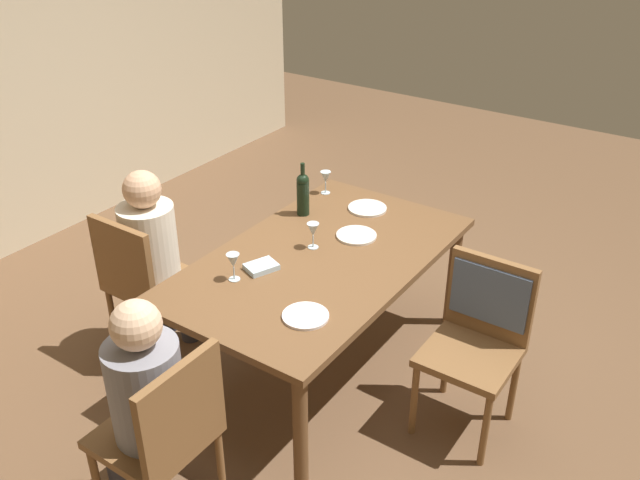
% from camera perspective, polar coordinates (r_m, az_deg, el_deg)
% --- Properties ---
extents(ground_plane, '(10.00, 10.00, 0.00)m').
position_cam_1_polar(ground_plane, '(4.12, 0.00, -10.22)').
color(ground_plane, brown).
extents(dining_table, '(1.76, 1.03, 0.74)m').
position_cam_1_polar(dining_table, '(3.73, 0.00, -2.39)').
color(dining_table, brown).
rests_on(dining_table, ground_plane).
extents(chair_left_end, '(0.44, 0.44, 0.92)m').
position_cam_1_polar(chair_left_end, '(3.02, -12.69, -15.25)').
color(chair_left_end, brown).
rests_on(chair_left_end, ground_plane).
extents(chair_far_left, '(0.44, 0.44, 0.92)m').
position_cam_1_polar(chair_far_left, '(4.02, -14.63, -3.02)').
color(chair_far_left, brown).
rests_on(chair_far_left, ground_plane).
extents(chair_near, '(0.46, 0.44, 0.92)m').
position_cam_1_polar(chair_near, '(3.53, 13.38, -6.61)').
color(chair_near, brown).
rests_on(chair_near, ground_plane).
extents(person_woman_host, '(0.31, 0.36, 1.14)m').
position_cam_1_polar(person_woman_host, '(3.00, -14.50, -12.58)').
color(person_woman_host, '#33333D').
rests_on(person_woman_host, ground_plane).
extents(person_man_bearded, '(0.36, 0.32, 1.16)m').
position_cam_1_polar(person_man_bearded, '(4.02, -13.68, -0.73)').
color(person_man_bearded, '#33333D').
rests_on(person_man_bearded, ground_plane).
extents(wine_bottle_tall_green, '(0.08, 0.08, 0.33)m').
position_cam_1_polar(wine_bottle_tall_green, '(4.08, -1.43, 3.96)').
color(wine_bottle_tall_green, black).
rests_on(wine_bottle_tall_green, dining_table).
extents(wine_glass_near_left, '(0.07, 0.07, 0.15)m').
position_cam_1_polar(wine_glass_near_left, '(3.47, -7.25, -1.79)').
color(wine_glass_near_left, silver).
rests_on(wine_glass_near_left, dining_table).
extents(wine_glass_centre, '(0.07, 0.07, 0.15)m').
position_cam_1_polar(wine_glass_centre, '(3.73, -0.58, 0.80)').
color(wine_glass_centre, silver).
rests_on(wine_glass_centre, dining_table).
extents(wine_glass_near_right, '(0.07, 0.07, 0.15)m').
position_cam_1_polar(wine_glass_near_right, '(4.36, 0.47, 5.20)').
color(wine_glass_near_right, silver).
rests_on(wine_glass_near_right, dining_table).
extents(dinner_plate_host, '(0.23, 0.23, 0.01)m').
position_cam_1_polar(dinner_plate_host, '(3.89, 3.05, 0.38)').
color(dinner_plate_host, silver).
rests_on(dinner_plate_host, dining_table).
extents(dinner_plate_guest_left, '(0.24, 0.24, 0.01)m').
position_cam_1_polar(dinner_plate_guest_left, '(4.20, 3.97, 2.66)').
color(dinner_plate_guest_left, silver).
rests_on(dinner_plate_guest_left, dining_table).
extents(dinner_plate_guest_right, '(0.22, 0.22, 0.01)m').
position_cam_1_polar(dinner_plate_guest_right, '(3.22, -1.22, -6.35)').
color(dinner_plate_guest_right, white).
rests_on(dinner_plate_guest_right, dining_table).
extents(folded_napkin, '(0.19, 0.17, 0.03)m').
position_cam_1_polar(folded_napkin, '(3.58, -4.91, -2.24)').
color(folded_napkin, '#ADC6D6').
rests_on(folded_napkin, dining_table).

